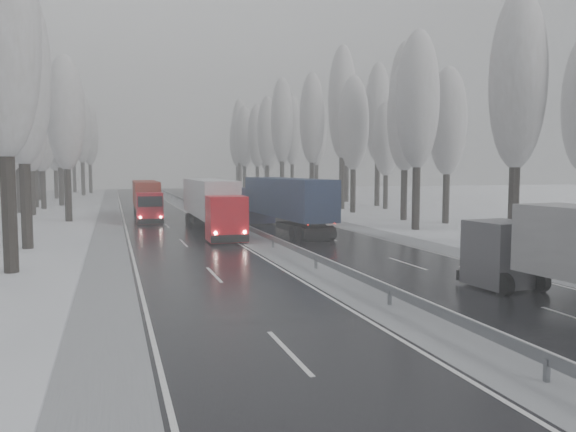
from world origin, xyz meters
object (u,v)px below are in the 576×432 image
box_truck_distant (206,187)px  truck_red_red (146,197)px  truck_cream_box (288,195)px  truck_blue_box (282,201)px  truck_red_white (211,202)px

box_truck_distant → truck_red_red: bearing=-102.1°
box_truck_distant → truck_cream_box: bearing=-85.3°
truck_blue_box → truck_red_white: (-5.61, 1.18, -0.07)m
truck_red_white → box_truck_distant: bearing=81.8°
truck_cream_box → truck_red_white: 15.20m
truck_cream_box → truck_red_white: bearing=-132.9°
truck_cream_box → truck_red_red: (-14.25, 3.27, -0.14)m
truck_cream_box → box_truck_distant: size_ratio=1.97×
truck_cream_box → truck_red_white: truck_red_white is taller
truck_blue_box → truck_red_white: bearing=164.6°
truck_cream_box → box_truck_distant: 50.52m
truck_cream_box → truck_red_white: size_ratio=0.96×
box_truck_distant → truck_red_white: 62.68m
truck_blue_box → truck_red_white: truck_blue_box is taller
truck_blue_box → box_truck_distant: size_ratio=2.12×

